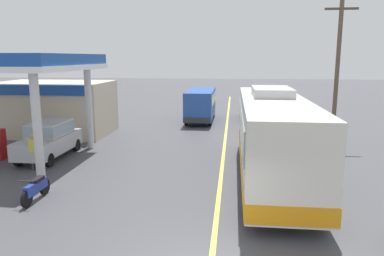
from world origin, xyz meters
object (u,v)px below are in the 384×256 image
at_px(pedestrian_near_pump, 34,150).
at_px(car_at_pump, 49,138).
at_px(motorcycle_parked_forecourt, 36,188).
at_px(pedestrian_by_shop, 52,137).
at_px(minibus_opposing_lane, 201,102).
at_px(coach_bus_main, 273,138).
at_px(car_trailing_behind_bus, 252,106).

bearing_deg(pedestrian_near_pump, car_at_pump, 99.62).
distance_m(motorcycle_parked_forecourt, pedestrian_by_shop, 6.37).
bearing_deg(minibus_opposing_lane, coach_bus_main, -73.16).
bearing_deg(coach_bus_main, car_trailing_behind_bus, 90.46).
distance_m(pedestrian_near_pump, car_trailing_behind_bus, 18.45).
xyz_separation_m(minibus_opposing_lane, car_trailing_behind_bus, (4.03, 1.67, -0.46)).
xyz_separation_m(pedestrian_near_pump, car_trailing_behind_bus, (10.22, 15.37, 0.08)).
bearing_deg(minibus_opposing_lane, pedestrian_by_shop, -120.54).
distance_m(coach_bus_main, minibus_opposing_lane, 14.34).
bearing_deg(car_trailing_behind_bus, pedestrian_near_pump, -123.61).
height_order(pedestrian_by_shop, car_trailing_behind_bus, car_trailing_behind_bus).
xyz_separation_m(minibus_opposing_lane, pedestrian_by_shop, (-6.60, -11.19, -0.54)).
xyz_separation_m(minibus_opposing_lane, pedestrian_near_pump, (-6.18, -13.70, -0.54)).
bearing_deg(pedestrian_near_pump, coach_bus_main, -0.16).
bearing_deg(car_trailing_behind_bus, coach_bus_main, -89.54).
distance_m(coach_bus_main, motorcycle_parked_forecourt, 9.14).
bearing_deg(car_trailing_behind_bus, motorcycle_parked_forecourt, -113.81).
distance_m(car_at_pump, minibus_opposing_lane, 13.32).
bearing_deg(car_at_pump, minibus_opposing_lane, 60.56).
distance_m(coach_bus_main, pedestrian_near_pump, 10.37).
height_order(coach_bus_main, car_trailing_behind_bus, coach_bus_main).
height_order(pedestrian_near_pump, car_trailing_behind_bus, car_trailing_behind_bus).
relative_size(car_at_pump, car_trailing_behind_bus, 1.00).
distance_m(minibus_opposing_lane, pedestrian_by_shop, 13.01).
height_order(minibus_opposing_lane, pedestrian_by_shop, minibus_opposing_lane).
distance_m(motorcycle_parked_forecourt, car_trailing_behind_bus, 20.52).
bearing_deg(car_at_pump, motorcycle_parked_forecourt, -67.38).
distance_m(coach_bus_main, pedestrian_by_shop, 11.08).
distance_m(car_at_pump, pedestrian_by_shop, 0.41).
relative_size(car_at_pump, pedestrian_near_pump, 2.53).
relative_size(pedestrian_by_shop, car_trailing_behind_bus, 0.40).
distance_m(minibus_opposing_lane, car_trailing_behind_bus, 4.39).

